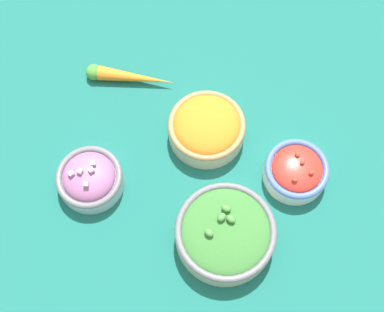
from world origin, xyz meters
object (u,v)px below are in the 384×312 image
at_px(bowl_red_onion, 90,178).
at_px(bowl_cherry_tomatoes, 296,171).
at_px(loose_carrot, 127,77).
at_px(bowl_broccoli, 225,233).
at_px(bowl_carrots, 207,127).

height_order(bowl_red_onion, bowl_cherry_tomatoes, bowl_red_onion).
xyz_separation_m(bowl_cherry_tomatoes, loose_carrot, (-0.37, 0.12, -0.01)).
distance_m(bowl_red_onion, bowl_broccoli, 0.27).
distance_m(bowl_cherry_tomatoes, loose_carrot, 0.38).
bearing_deg(loose_carrot, bowl_red_onion, -95.88).
bearing_deg(bowl_carrots, bowl_broccoli, -66.86).
height_order(bowl_cherry_tomatoes, bowl_broccoli, bowl_broccoli).
bearing_deg(bowl_red_onion, loose_carrot, 90.33).
bearing_deg(bowl_cherry_tomatoes, bowl_red_onion, -163.01).
height_order(bowl_carrots, bowl_broccoli, bowl_broccoli).
bearing_deg(bowl_carrots, bowl_red_onion, -140.17).
distance_m(bowl_carrots, loose_carrot, 0.20).
xyz_separation_m(bowl_red_onion, bowl_cherry_tomatoes, (0.36, 0.11, 0.00)).
relative_size(bowl_cherry_tomatoes, loose_carrot, 0.66).
distance_m(bowl_red_onion, bowl_cherry_tomatoes, 0.38).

